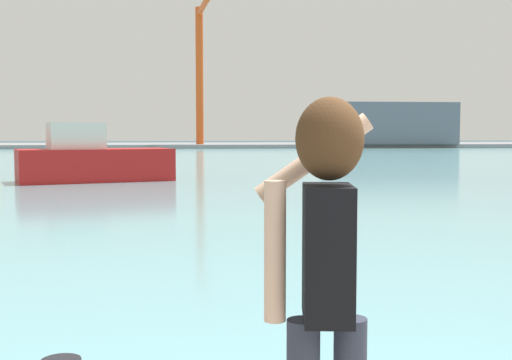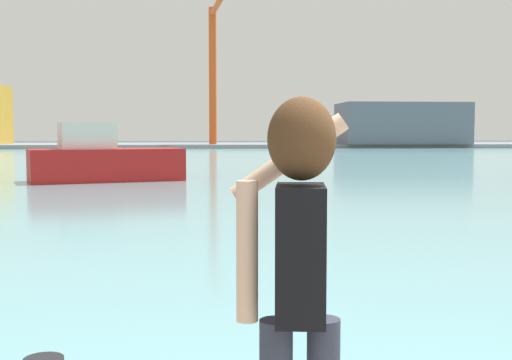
{
  "view_description": "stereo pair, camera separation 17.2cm",
  "coord_description": "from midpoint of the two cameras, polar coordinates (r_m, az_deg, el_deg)",
  "views": [
    {
      "loc": [
        -1.71,
        -2.05,
        2.06
      ],
      "look_at": [
        -0.83,
        5.78,
        1.49
      ],
      "focal_mm": 45.98,
      "sensor_mm": 36.0,
      "label": 1
    },
    {
      "loc": [
        -1.54,
        -2.06,
        2.06
      ],
      "look_at": [
        -0.83,
        5.78,
        1.49
      ],
      "focal_mm": 45.98,
      "sensor_mm": 36.0,
      "label": 2
    }
  ],
  "objects": [
    {
      "name": "boat_moored",
      "position": [
        28.35,
        -14.24,
        1.7
      ],
      "size": [
        6.72,
        4.27,
        2.45
      ],
      "rotation": [
        0.0,
        0.0,
        0.31
      ],
      "color": "#B21919",
      "rests_on": "harbor_water"
    },
    {
      "name": "person_photographer",
      "position": [
        2.74,
        4.23,
        -7.03
      ],
      "size": [
        0.53,
        0.56,
        1.74
      ],
      "rotation": [
        0.0,
        0.0,
        1.42
      ],
      "color": "#2D3342",
      "rests_on": "quay_promenade"
    },
    {
      "name": "harbor_water",
      "position": [
        54.12,
        -4.74,
        1.96
      ],
      "size": [
        140.0,
        100.0,
        0.02
      ],
      "primitive_type": "cube",
      "color": "#6BA8B2",
      "rests_on": "ground_plane"
    },
    {
      "name": "warehouse_right",
      "position": [
        92.49,
        11.33,
        4.83
      ],
      "size": [
        16.88,
        9.09,
        5.58
      ],
      "primitive_type": "cube",
      "color": "slate",
      "rests_on": "far_shore_dock"
    },
    {
      "name": "port_crane",
      "position": [
        87.22,
        -4.93,
        10.2
      ],
      "size": [
        1.6,
        10.57,
        18.02
      ],
      "color": "#D84C19",
      "rests_on": "far_shore_dock"
    },
    {
      "name": "ground_plane",
      "position": [
        52.12,
        -4.67,
        1.87
      ],
      "size": [
        220.0,
        220.0,
        0.0
      ],
      "primitive_type": "plane",
      "color": "#334751"
    },
    {
      "name": "far_shore_dock",
      "position": [
        94.09,
        -5.48,
        3.03
      ],
      "size": [
        140.0,
        20.0,
        0.51
      ],
      "primitive_type": "cube",
      "color": "gray",
      "rests_on": "ground_plane"
    }
  ]
}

